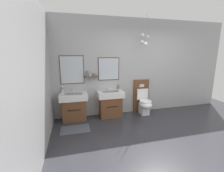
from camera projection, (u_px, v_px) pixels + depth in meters
The scene contains 11 objects.
ground_plane at pixel (184, 147), 3.05m from camera, with size 6.68×5.35×0.10m, color #2D2D33.
wall_back at pixel (142, 67), 4.65m from camera, with size 5.48×0.58×2.75m.
wall_left at pixel (27, 83), 2.08m from camera, with size 0.12×4.15×2.75m, color #A8A8AA.
bath_mat at pixel (75, 129), 3.65m from camera, with size 0.68×0.44×0.01m, color #474C56.
vanity_sink_left at pixel (74, 106), 4.11m from camera, with size 0.72×0.45×0.74m.
tap_on_left_sink at pixel (73, 90), 4.17m from camera, with size 0.03×0.13×0.11m.
vanity_sink_right at pixel (110, 103), 4.36m from camera, with size 0.72×0.45×0.74m.
tap_on_right_sink at pixel (109, 88), 4.42m from camera, with size 0.03×0.13×0.11m.
toilet at pixel (143, 101), 4.60m from camera, with size 0.48×0.62×1.00m.
toothbrush_cup at pixel (62, 91), 4.09m from camera, with size 0.07×0.07×0.21m.
soap_dispenser at pixel (119, 87), 4.49m from camera, with size 0.06×0.06×0.19m.
Camera 1 is at (-2.09, -2.27, 1.78)m, focal length 24.61 mm.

